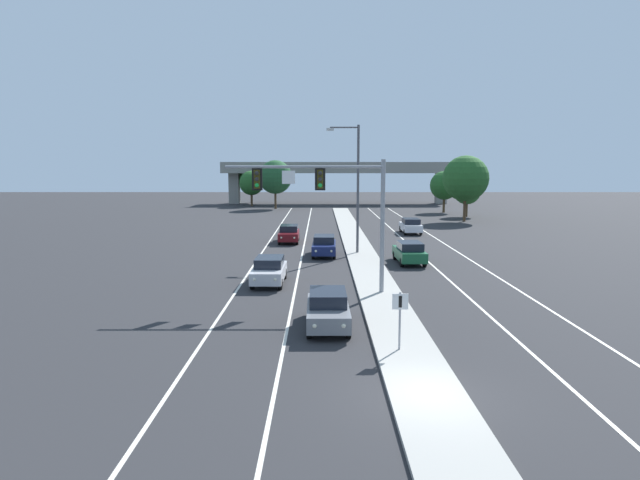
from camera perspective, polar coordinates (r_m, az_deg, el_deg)
ground_plane at (r=17.73m, az=10.93°, el=-15.71°), size 260.00×260.00×0.00m
median_island at (r=34.80m, az=5.26°, el=-3.78°), size 2.40×110.00×0.15m
lane_stripe_oncoming_center at (r=41.57m, az=-2.12°, el=-1.95°), size 0.14×100.00×0.01m
lane_stripe_receding_center at (r=42.30m, az=10.72°, el=-1.92°), size 0.14×100.00×0.01m
edge_stripe_left at (r=41.81m, az=-6.65°, el=-1.94°), size 0.14×100.00×0.01m
edge_stripe_right at (r=43.05m, az=15.04°, el=-1.88°), size 0.14×100.00×0.01m
overhead_signal_mast at (r=29.39m, az=1.01°, el=4.58°), size 8.54×0.44×7.20m
median_sign_post at (r=20.80m, az=8.17°, el=-7.46°), size 0.60×0.10×2.20m
street_lamp_median at (r=43.22m, az=3.52°, el=6.13°), size 2.58×0.28×10.00m
car_oncoming_grey at (r=24.04m, az=0.67°, el=-7.18°), size 1.84×4.48×1.58m
car_oncoming_silver at (r=32.85m, az=-5.48°, el=-3.15°), size 1.89×4.50×1.58m
car_oncoming_navy at (r=42.76m, az=0.27°, el=-0.57°), size 1.91×4.51×1.58m
car_oncoming_darkred at (r=50.33m, az=-3.42°, el=0.68°), size 1.86×4.49×1.58m
car_receding_green at (r=40.00m, az=9.14°, el=-1.25°), size 1.92×4.51×1.58m
car_receding_white at (r=57.65m, az=9.27°, el=1.49°), size 1.84×4.48×1.58m
overpass_bridge at (r=101.87m, az=1.69°, el=7.07°), size 42.40×6.40×7.65m
tree_far_left_a at (r=96.03m, az=-7.32°, el=5.91°), size 4.25×4.25×6.15m
tree_far_left_b at (r=89.50m, az=-4.86°, el=6.55°), size 5.46×5.46×7.90m
tree_far_left_c at (r=104.41m, az=-7.36°, el=6.49°), size 5.08×5.08×7.35m
tree_far_right_a at (r=71.20m, az=14.77°, el=6.22°), size 5.73×5.73×8.29m
tree_far_right_b at (r=78.23m, az=14.91°, el=5.00°), size 3.80×3.80×5.50m
tree_far_right_c at (r=84.36m, az=12.67°, el=5.57°), size 4.30×4.30×6.23m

